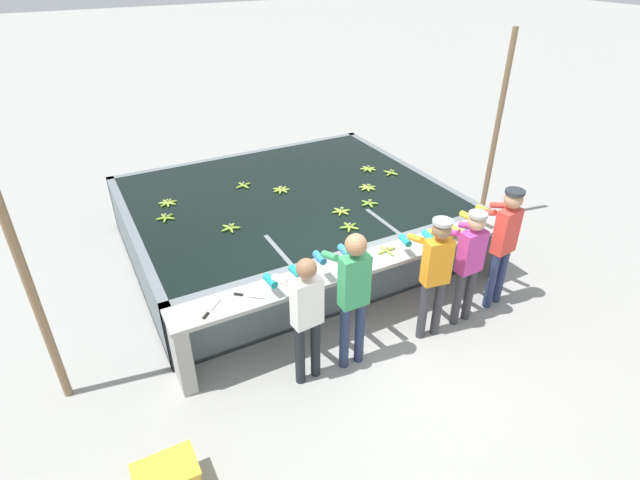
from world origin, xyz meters
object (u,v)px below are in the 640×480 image
worker_4 (503,237)px  support_post_right (496,132)px  banana_bunch_floating_0 (368,169)px  crate (168,480)px  worker_1 (352,289)px  banana_bunch_ledge_1 (458,234)px  banana_bunch_ledge_0 (387,250)px  banana_bunch_floating_9 (166,218)px  banana_bunch_floating_3 (349,227)px  banana_bunch_floating_8 (244,185)px  banana_bunch_floating_5 (281,190)px  worker_2 (435,268)px  banana_bunch_floating_2 (230,228)px  banana_bunch_floating_6 (168,203)px  banana_bunch_floating_1 (369,203)px  banana_bunch_floating_10 (341,211)px  banana_bunch_floating_7 (368,188)px  worker_3 (468,258)px  knife_0 (244,295)px  support_post_left (25,274)px  knife_1 (209,311)px  banana_bunch_floating_4 (391,173)px

worker_4 → support_post_right: size_ratio=0.53×
banana_bunch_floating_0 → crate: banana_bunch_floating_0 is taller
worker_1 → banana_bunch_ledge_1: worker_1 is taller
banana_bunch_ledge_0 → banana_bunch_floating_9: bearing=135.6°
banana_bunch_floating_3 → banana_bunch_floating_9: same height
worker_4 → banana_bunch_floating_8: worker_4 is taller
banana_bunch_floating_3 → banana_bunch_floating_5: same height
worker_2 → banana_bunch_ledge_1: 1.01m
worker_2 → banana_bunch_floating_2: 2.76m
banana_bunch_floating_2 → banana_bunch_floating_6: 1.29m
banana_bunch_floating_1 → crate: bearing=-146.2°
banana_bunch_floating_8 → banana_bunch_floating_10: bearing=-58.5°
banana_bunch_floating_2 → banana_bunch_floating_7: same height
worker_4 → banana_bunch_floating_0: size_ratio=6.07×
worker_3 → banana_bunch_floating_6: bearing=131.4°
banana_bunch_floating_6 → banana_bunch_floating_2: bearing=-64.0°
worker_4 → banana_bunch_floating_3: 1.98m
banana_bunch_floating_9 → banana_bunch_floating_3: bearing=-34.1°
banana_bunch_floating_5 → banana_bunch_floating_3: bearing=-77.9°
banana_bunch_floating_7 → banana_bunch_floating_8: 1.97m
crate → banana_bunch_floating_5: bearing=52.2°
worker_4 → banana_bunch_floating_6: worker_4 is taller
banana_bunch_floating_6 → crate: (-1.05, -3.89, -0.78)m
banana_bunch_ledge_1 → knife_0: banana_bunch_ledge_1 is taller
support_post_right → banana_bunch_ledge_0: bearing=-156.4°
banana_bunch_floating_0 → worker_1: bearing=-125.7°
crate → banana_bunch_floating_3: bearing=33.1°
banana_bunch_ledge_1 → banana_bunch_floating_7: bearing=98.4°
worker_3 → worker_4: size_ratio=0.93×
worker_2 → support_post_right: 3.48m
worker_3 → banana_bunch_floating_2: (-2.30, 2.10, -0.01)m
support_post_right → support_post_left: bearing=-172.4°
banana_bunch_ledge_0 → knife_0: (-1.90, -0.02, -0.01)m
banana_bunch_floating_9 → knife_1: size_ratio=1.02×
banana_bunch_floating_4 → banana_bunch_floating_7: (-0.66, -0.31, -0.00)m
support_post_right → banana_bunch_floating_1: bearing=-177.4°
banana_bunch_floating_1 → banana_bunch_floating_6: size_ratio=0.98×
banana_bunch_ledge_1 → worker_1: bearing=-165.4°
worker_3 → banana_bunch_floating_4: (0.70, 2.62, -0.01)m
support_post_right → banana_bunch_floating_0: bearing=151.0°
banana_bunch_floating_3 → banana_bunch_ledge_1: banana_bunch_ledge_1 is taller
worker_1 → banana_bunch_floating_1: 2.31m
banana_bunch_floating_6 → banana_bunch_floating_8: (1.21, 0.05, 0.00)m
crate → banana_bunch_ledge_1: bearing=15.2°
worker_2 → banana_bunch_floating_9: size_ratio=5.93×
banana_bunch_floating_3 → worker_2: bearing=-76.8°
worker_3 → banana_bunch_floating_6: (-2.87, 3.26, -0.01)m
banana_bunch_floating_0 → banana_bunch_floating_1: bearing=-122.3°
banana_bunch_floating_0 → crate: bearing=-140.8°
banana_bunch_floating_1 → banana_bunch_ledge_0: banana_bunch_ledge_0 is taller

